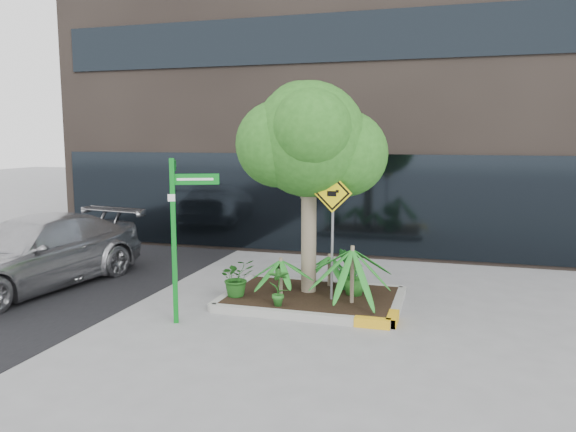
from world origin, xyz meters
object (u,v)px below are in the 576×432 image
(parked_car, at_px, (33,253))
(street_sign_post, at_px, (177,222))
(tree, at_px, (309,140))
(cattle_sign, at_px, (332,215))

(parked_car, bearing_deg, street_sign_post, -6.19)
(parked_car, distance_m, street_sign_post, 4.17)
(tree, xyz_separation_m, cattle_sign, (0.55, -0.42, -1.35))
(tree, relative_size, parked_car, 0.83)
(tree, distance_m, street_sign_post, 2.98)
(street_sign_post, bearing_deg, cattle_sign, 10.60)
(tree, relative_size, cattle_sign, 1.81)
(parked_car, height_order, cattle_sign, cattle_sign)
(tree, height_order, street_sign_post, tree)
(street_sign_post, relative_size, cattle_sign, 1.19)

